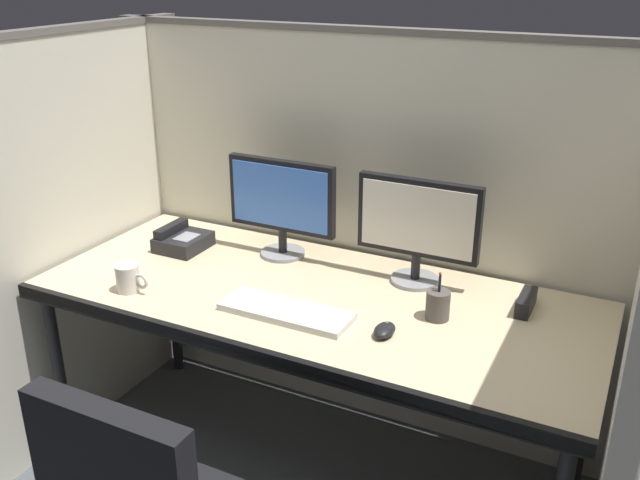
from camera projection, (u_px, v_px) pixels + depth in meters
name	position (u px, v px, depth m)	size (l,w,h in m)	color
cubicle_partition_rear	(365.00, 236.00, 2.69)	(2.21, 0.06, 1.57)	beige
cubicle_partition_left	(70.00, 241.00, 2.65)	(0.06, 1.41, 1.57)	beige
cubicle_partition_right	(631.00, 369.00, 1.83)	(0.06, 1.41, 1.57)	beige
desk	(312.00, 309.00, 2.35)	(1.90, 0.80, 0.74)	beige
monitor_left	(282.00, 202.00, 2.57)	(0.43, 0.17, 0.37)	gray
monitor_right	(418.00, 224.00, 2.35)	(0.43, 0.17, 0.37)	gray
keyboard_main	(286.00, 311.00, 2.20)	(0.43, 0.15, 0.02)	silver
computer_mouse	(385.00, 330.00, 2.08)	(0.06, 0.10, 0.04)	black
desk_phone	(182.00, 240.00, 2.69)	(0.17, 0.19, 0.09)	black
pen_cup	(438.00, 305.00, 2.17)	(0.08, 0.08, 0.15)	#4C4742
coffee_mug	(129.00, 278.00, 2.35)	(0.13, 0.08, 0.09)	silver
red_stapler	(526.00, 302.00, 2.22)	(0.04, 0.15, 0.06)	black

